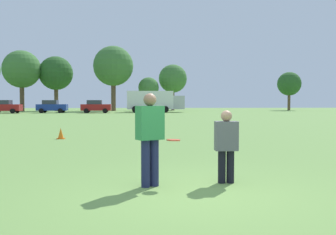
{
  "coord_description": "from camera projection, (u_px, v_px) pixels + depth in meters",
  "views": [
    {
      "loc": [
        -0.87,
        -6.42,
        1.61
      ],
      "look_at": [
        -0.29,
        2.03,
        1.24
      ],
      "focal_mm": 39.56,
      "sensor_mm": 36.0,
      "label": 1
    }
  ],
  "objects": [
    {
      "name": "traffic_cone",
      "position": [
        61.0,
        134.0,
        15.93
      ],
      "size": [
        0.32,
        0.32,
        0.48
      ],
      "color": "#D8590C",
      "rests_on": "ground"
    },
    {
      "name": "parked_car_center",
      "position": [
        96.0,
        106.0,
        52.68
      ],
      "size": [
        4.23,
        2.28,
        1.82
      ],
      "color": "maroon",
      "rests_on": "ground"
    },
    {
      "name": "player_thrower",
      "position": [
        150.0,
        134.0,
        6.95
      ],
      "size": [
        0.56,
        0.46,
        1.76
      ],
      "color": "#1E234C",
      "rests_on": "ground"
    },
    {
      "name": "parked_car_mid_left",
      "position": [
        52.0,
        106.0,
        52.98
      ],
      "size": [
        4.23,
        2.28,
        1.82
      ],
      "color": "navy",
      "rests_on": "ground"
    },
    {
      "name": "tree_center_elm",
      "position": [
        56.0,
        73.0,
        63.4
      ],
      "size": [
        5.77,
        5.77,
        9.37
      ],
      "color": "brown",
      "rests_on": "ground"
    },
    {
      "name": "tree_east_oak",
      "position": [
        149.0,
        88.0,
        65.39
      ],
      "size": [
        3.64,
        3.64,
        5.91
      ],
      "color": "brown",
      "rests_on": "ground"
    },
    {
      "name": "player_defender",
      "position": [
        226.0,
        143.0,
        7.27
      ],
      "size": [
        0.44,
        0.26,
        1.43
      ],
      "color": "black",
      "rests_on": "ground"
    },
    {
      "name": "tree_west_maple",
      "position": [
        22.0,
        69.0,
        61.22
      ],
      "size": [
        6.21,
        6.21,
        10.09
      ],
      "color": "brown",
      "rests_on": "ground"
    },
    {
      "name": "ground_plane",
      "position": [
        192.0,
        193.0,
        6.52
      ],
      "size": [
        175.37,
        175.37,
        0.0
      ],
      "primitive_type": "plane",
      "color": "#6B9347"
    },
    {
      "name": "tree_far_east_pine",
      "position": [
        173.0,
        79.0,
        68.11
      ],
      "size": [
        5.2,
        5.2,
        8.45
      ],
      "color": "brown",
      "rests_on": "ground"
    },
    {
      "name": "tree_east_birch",
      "position": [
        113.0,
        66.0,
        63.87
      ],
      "size": [
        6.91,
        6.91,
        11.22
      ],
      "color": "brown",
      "rests_on": "ground"
    },
    {
      "name": "tree_far_west_pine",
      "position": [
        289.0,
        84.0,
        68.37
      ],
      "size": [
        4.36,
        4.36,
        7.08
      ],
      "color": "brown",
      "rests_on": "ground"
    },
    {
      "name": "parked_car_near_left",
      "position": [
        5.0,
        107.0,
        50.85
      ],
      "size": [
        4.23,
        2.28,
        1.82
      ],
      "color": "maroon",
      "rests_on": "ground"
    },
    {
      "name": "box_truck",
      "position": [
        154.0,
        101.0,
        55.39
      ],
      "size": [
        8.54,
        3.12,
        3.18
      ],
      "color": "white",
      "rests_on": "ground"
    },
    {
      "name": "frisbee",
      "position": [
        173.0,
        140.0,
        7.15
      ],
      "size": [
        0.27,
        0.27,
        0.04
      ],
      "color": "#E54C33"
    }
  ]
}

